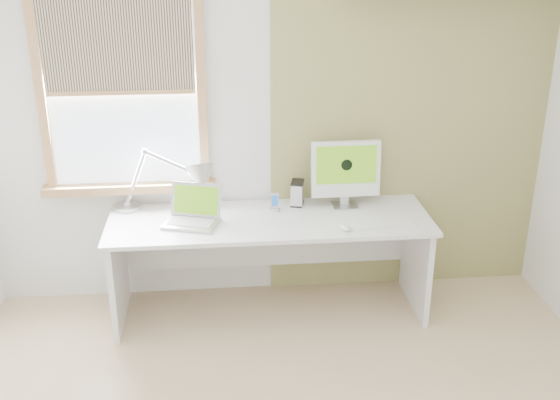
{
  "coord_description": "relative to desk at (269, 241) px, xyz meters",
  "views": [
    {
      "loc": [
        -0.37,
        -2.79,
        2.58
      ],
      "look_at": [
        0.0,
        1.05,
        1.0
      ],
      "focal_mm": 43.1,
      "sensor_mm": 36.0,
      "label": 1
    }
  ],
  "objects": [
    {
      "name": "keyboard",
      "position": [
        0.76,
        -0.25,
        0.2
      ],
      "size": [
        0.42,
        0.12,
        0.02
      ],
      "color": "white",
      "rests_on": "desk"
    },
    {
      "name": "phone_dock",
      "position": [
        0.05,
        0.08,
        0.23
      ],
      "size": [
        0.07,
        0.07,
        0.13
      ],
      "color": "#B8BBBD",
      "rests_on": "desk"
    },
    {
      "name": "laptop",
      "position": [
        -0.52,
        -0.06,
        0.26
      ],
      "size": [
        0.42,
        0.37,
        0.25
      ],
      "color": "#B8BBBD",
      "rests_on": "desk"
    },
    {
      "name": "external_drive",
      "position": [
        0.22,
        0.17,
        0.28
      ],
      "size": [
        0.11,
        0.15,
        0.17
      ],
      "color": "#B8BBBD",
      "rests_on": "desk"
    },
    {
      "name": "desk_lamp",
      "position": [
        -0.56,
        0.09,
        0.43
      ],
      "size": [
        0.77,
        0.41,
        0.45
      ],
      "color": "#B8BBBD",
      "rests_on": "desk"
    },
    {
      "name": "window",
      "position": [
        -0.96,
        0.27,
        1.01
      ],
      "size": [
        1.2,
        0.14,
        1.42
      ],
      "color": "#AF7B46",
      "rests_on": "room"
    },
    {
      "name": "desk",
      "position": [
        0.0,
        0.0,
        0.0
      ],
      "size": [
        2.2,
        0.7,
        0.73
      ],
      "color": "silver",
      "rests_on": "room"
    },
    {
      "name": "room",
      "position": [
        0.04,
        -1.44,
        0.77
      ],
      "size": [
        4.04,
        3.54,
        2.64
      ],
      "color": "tan",
      "rests_on": "ground"
    },
    {
      "name": "imac",
      "position": [
        0.55,
        0.12,
        0.46
      ],
      "size": [
        0.48,
        0.16,
        0.47
      ],
      "color": "#B8BBBD",
      "rests_on": "desk"
    },
    {
      "name": "mouse",
      "position": [
        0.48,
        -0.29,
        0.21
      ],
      "size": [
        0.08,
        0.12,
        0.03
      ],
      "primitive_type": "ellipsoid",
      "rotation": [
        0.0,
        0.0,
        0.2
      ],
      "color": "white",
      "rests_on": "desk"
    },
    {
      "name": "accent_wall",
      "position": [
        1.04,
        0.3,
        0.77
      ],
      "size": [
        2.0,
        0.02,
        2.6
      ],
      "primitive_type": "cube",
      "color": "#918E50",
      "rests_on": "room"
    }
  ]
}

